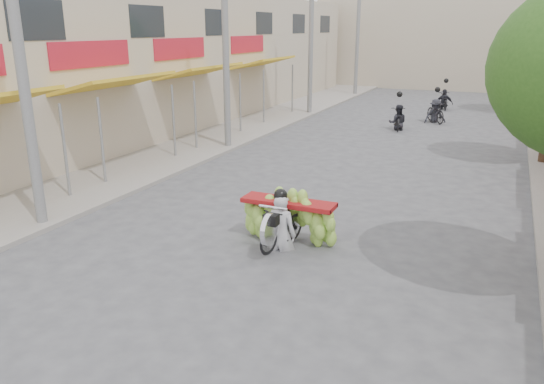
{
  "coord_description": "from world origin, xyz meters",
  "views": [
    {
      "loc": [
        4.1,
        -5.35,
        4.41
      ],
      "look_at": [
        -0.19,
        4.35,
        1.1
      ],
      "focal_mm": 35.0,
      "sensor_mm": 36.0,
      "label": 1
    }
  ],
  "objects": [
    {
      "name": "shophouse_row_left",
      "position": [
        -11.98,
        13.98,
        3.0
      ],
      "size": [
        9.77,
        40.0,
        6.0
      ],
      "color": "#B7A991",
      "rests_on": "ground"
    },
    {
      "name": "utility_pole_near",
      "position": [
        -5.4,
        3.0,
        4.03
      ],
      "size": [
        0.6,
        0.24,
        8.0
      ],
      "color": "slate",
      "rests_on": "ground"
    },
    {
      "name": "ground",
      "position": [
        0.0,
        0.0,
        0.0
      ],
      "size": [
        120.0,
        120.0,
        0.0
      ],
      "primitive_type": "plane",
      "color": "#525256",
      "rests_on": "ground"
    },
    {
      "name": "far_building",
      "position": [
        0.0,
        38.0,
        3.5
      ],
      "size": [
        20.0,
        6.0,
        7.0
      ],
      "primitive_type": "cube",
      "color": "#B7A991",
      "rests_on": "ground"
    },
    {
      "name": "street_tree_far",
      "position": [
        5.4,
        26.0,
        3.78
      ],
      "size": [
        3.4,
        3.4,
        5.25
      ],
      "color": "#3A2719",
      "rests_on": "ground"
    },
    {
      "name": "bg_motorbike_a",
      "position": [
        -0.28,
        18.46,
        0.74
      ],
      "size": [
        0.95,
        1.73,
        1.95
      ],
      "color": "black",
      "rests_on": "ground"
    },
    {
      "name": "sidewalk_left",
      "position": [
        -7.0,
        15.0,
        0.06
      ],
      "size": [
        4.0,
        60.0,
        0.12
      ],
      "primitive_type": "cube",
      "color": "gray",
      "rests_on": "ground"
    },
    {
      "name": "utility_pole_mid",
      "position": [
        -5.4,
        12.0,
        4.03
      ],
      "size": [
        0.6,
        0.24,
        8.0
      ],
      "color": "slate",
      "rests_on": "ground"
    },
    {
      "name": "banana_motorbike",
      "position": [
        0.14,
        4.24,
        0.73
      ],
      "size": [
        2.2,
        1.8,
        2.19
      ],
      "color": "black",
      "rests_on": "ground"
    },
    {
      "name": "utility_pole_far",
      "position": [
        -5.4,
        21.0,
        4.03
      ],
      "size": [
        0.6,
        0.24,
        8.0
      ],
      "color": "slate",
      "rests_on": "ground"
    },
    {
      "name": "bg_motorbike_b",
      "position": [
        1.01,
        21.02,
        0.83
      ],
      "size": [
        1.4,
        1.79,
        1.95
      ],
      "color": "black",
      "rests_on": "ground"
    },
    {
      "name": "bg_motorbike_c",
      "position": [
        0.87,
        25.7,
        0.8
      ],
      "size": [
        1.07,
        1.69,
        1.95
      ],
      "color": "black",
      "rests_on": "ground"
    },
    {
      "name": "utility_pole_back",
      "position": [
        -5.4,
        30.0,
        4.03
      ],
      "size": [
        0.6,
        0.24,
        8.0
      ],
      "color": "slate",
      "rests_on": "ground"
    }
  ]
}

